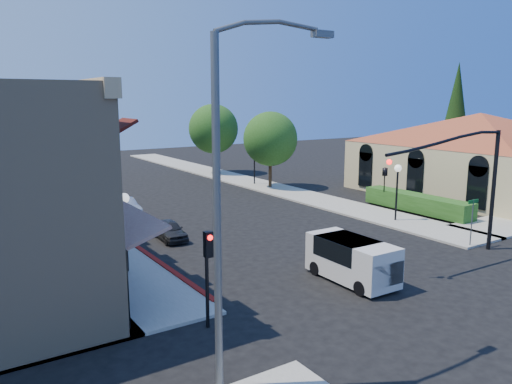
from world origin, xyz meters
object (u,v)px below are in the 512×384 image
street_name_sign (472,215)px  parked_car_a (169,230)px  parked_car_c (100,205)px  white_van (353,258)px  signal_mast_arm (469,173)px  cobra_streetlight (229,191)px  conifer_far (456,111)px  lamppost_left_near (125,212)px  lamppost_left_far (54,172)px  parked_car_b (126,207)px  parked_car_d (73,187)px  lamppost_right_near (397,178)px  street_tree_b (213,129)px  street_tree_a (270,139)px  lamppost_right_far (254,154)px  secondary_signal (208,261)px

street_name_sign → parked_car_a: (-12.30, 9.80, -1.17)m
parked_car_c → white_van: bearing=-80.8°
signal_mast_arm → cobra_streetlight: bearing=-166.9°
conifer_far → lamppost_left_near: 38.02m
lamppost_left_far → parked_car_c: size_ratio=0.85×
parked_car_b → parked_car_d: (-1.08, 9.59, 0.01)m
parked_car_a → parked_car_d: (-1.08, 16.59, 0.02)m
lamppost_right_near → parked_car_c: (-14.70, 12.00, -2.12)m
street_tree_b → white_van: size_ratio=1.73×
conifer_far → street_tree_a: 19.73m
street_name_sign → parked_car_d: 29.61m
cobra_streetlight → street_name_sign: (16.65, 4.20, -3.57)m
street_tree_a → parked_car_a: size_ratio=2.09×
conifer_far → street_tree_b: (-19.20, 14.00, -1.82)m
lamppost_right_far → parked_car_c: bearing=-164.8°
street_tree_a → white_van: (-9.80, -20.04, -3.16)m
street_tree_b → parked_car_d: bearing=-166.9°
street_tree_b → parked_car_a: size_ratio=2.27×
street_name_sign → parked_car_b: 20.85m
lamppost_right_far → parked_car_d: bearing=162.3°
conifer_far → parked_car_c: (-34.20, 2.00, -5.75)m
cobra_streetlight → lamppost_right_far: 31.53m
parked_car_a → lamppost_right_far: bearing=45.3°
secondary_signal → parked_car_b: 17.97m
conifer_far → white_van: 33.57m
signal_mast_arm → parked_car_b: size_ratio=2.46×
street_tree_b → secondary_signal: street_tree_b is taller
street_tree_a → signal_mast_arm: size_ratio=0.81×
street_tree_a → lamppost_left_near: size_ratio=1.82×
white_van → parked_car_a: bearing=110.7°
lamppost_left_near → parked_car_a: lamppost_left_near is taller
secondary_signal → white_van: secondary_signal is taller
signal_mast_arm → secondary_signal: size_ratio=2.41×
parked_car_a → secondary_signal: bearing=-103.6°
signal_mast_arm → parked_car_d: bearing=113.4°
lamppost_right_near → cobra_streetlight: bearing=-150.5°
lamppost_right_near → parked_car_c: bearing=140.8°
conifer_far → parked_car_a: 33.85m
parked_car_a → lamppost_left_near: bearing=-129.6°
street_tree_b → lamppost_right_near: street_tree_b is taller
parked_car_d → parked_car_a: bearing=-90.5°
white_van → parked_car_c: (-5.20, 18.04, -0.42)m
parked_car_b → street_tree_a: bearing=11.6°
signal_mast_arm → parked_car_a: (-10.66, 10.50, -3.56)m
conifer_far → parked_car_c: 34.74m
street_tree_a → conifer_far: bearing=-11.8°
secondary_signal → cobra_streetlight: bearing=-108.6°
parked_car_b → lamppost_left_far: bearing=140.1°
conifer_far → lamppost_left_far: 36.90m
signal_mast_arm → cobra_streetlight: size_ratio=0.86×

